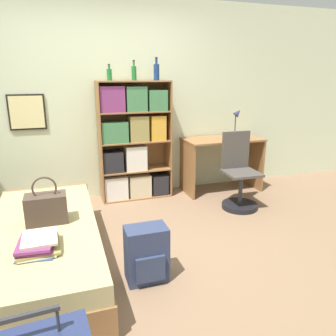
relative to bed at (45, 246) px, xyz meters
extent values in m
plane|color=#84664C|center=(0.75, -0.02, -0.20)|extent=(14.00, 14.00, 0.00)
cube|color=beige|center=(0.75, 1.66, 1.10)|extent=(10.00, 0.06, 2.60)
cube|color=black|center=(-0.16, 1.62, 0.99)|extent=(0.43, 0.02, 0.43)
cube|color=beige|center=(-0.16, 1.60, 0.99)|extent=(0.39, 0.01, 0.39)
cube|color=olive|center=(0.00, -0.02, -0.07)|extent=(0.91, 2.06, 0.26)
cube|color=tan|center=(0.00, -0.02, 0.13)|extent=(0.88, 2.03, 0.15)
cube|color=olive|center=(0.00, 0.99, 0.00)|extent=(0.91, 0.04, 0.41)
cube|color=#47382D|center=(0.04, 0.03, 0.33)|extent=(0.34, 0.20, 0.25)
torus|color=#47382D|center=(0.04, 0.03, 0.52)|extent=(0.20, 0.02, 0.20)
cube|color=#334C84|center=(-0.02, -0.45, 0.21)|extent=(0.29, 0.35, 0.01)
cube|color=silver|center=(-0.02, -0.44, 0.22)|extent=(0.26, 0.36, 0.01)
cube|color=#99894C|center=(-0.01, -0.45, 0.23)|extent=(0.31, 0.33, 0.02)
cube|color=#7A336B|center=(-0.01, -0.44, 0.25)|extent=(0.28, 0.36, 0.01)
cube|color=#334C84|center=(-0.01, -0.44, 0.26)|extent=(0.24, 0.29, 0.01)
cube|color=#7A336B|center=(-0.03, -0.44, 0.28)|extent=(0.27, 0.38, 0.02)
cube|color=beige|center=(0.00, -0.44, 0.30)|extent=(0.25, 0.29, 0.02)
cylinder|color=#2D2D33|center=(0.13, -1.48, 0.41)|extent=(0.01, 0.01, 0.12)
cube|color=#2D2D33|center=(-0.02, -1.49, 0.47)|extent=(0.34, 0.05, 0.02)
cube|color=olive|center=(0.68, 1.45, 0.58)|extent=(0.02, 0.32, 1.57)
cube|color=olive|center=(1.61, 1.45, 0.58)|extent=(0.02, 0.32, 1.57)
cube|color=olive|center=(1.14, 1.60, 0.58)|extent=(0.94, 0.01, 1.57)
cube|color=olive|center=(1.14, 1.45, -0.19)|extent=(0.91, 0.32, 0.02)
cube|color=olive|center=(1.14, 1.45, 0.19)|extent=(0.91, 0.32, 0.02)
cube|color=olive|center=(1.14, 1.45, 0.58)|extent=(0.91, 0.32, 0.02)
cube|color=olive|center=(1.14, 1.45, 0.97)|extent=(0.91, 0.32, 0.02)
cube|color=olive|center=(1.14, 1.45, 1.36)|extent=(0.91, 0.32, 0.02)
cube|color=silver|center=(0.85, 1.43, -0.03)|extent=(0.31, 0.24, 0.31)
cube|color=beige|center=(1.18, 1.43, -0.03)|extent=(0.29, 0.24, 0.30)
cube|color=#232328|center=(1.46, 1.43, -0.04)|extent=(0.22, 0.24, 0.28)
cube|color=#232328|center=(0.83, 1.43, 0.34)|extent=(0.26, 0.24, 0.27)
cube|color=silver|center=(1.14, 1.43, 0.36)|extent=(0.28, 0.24, 0.33)
cube|color=#427A4C|center=(0.87, 1.43, 0.72)|extent=(0.34, 0.24, 0.27)
cube|color=#99894C|center=(1.18, 1.43, 0.76)|extent=(0.25, 0.24, 0.33)
cube|color=gold|center=(1.44, 1.43, 0.75)|extent=(0.20, 0.24, 0.33)
cube|color=#7A336B|center=(0.85, 1.43, 1.14)|extent=(0.31, 0.24, 0.32)
cube|color=#427A4C|center=(1.16, 1.43, 1.14)|extent=(0.26, 0.24, 0.31)
cube|color=#427A4C|center=(1.44, 1.43, 1.12)|extent=(0.24, 0.24, 0.27)
cylinder|color=#1E6B2D|center=(0.85, 1.48, 1.43)|extent=(0.06, 0.06, 0.14)
cylinder|color=#1E6B2D|center=(0.85, 1.48, 1.52)|extent=(0.03, 0.03, 0.04)
cylinder|color=#232328|center=(0.85, 1.48, 1.55)|extent=(0.03, 0.03, 0.02)
cylinder|color=#1E6B2D|center=(1.15, 1.45, 1.45)|extent=(0.06, 0.06, 0.17)
cylinder|color=#1E6B2D|center=(1.15, 1.45, 1.57)|extent=(0.03, 0.03, 0.05)
cylinder|color=#232328|center=(1.15, 1.45, 1.60)|extent=(0.03, 0.03, 0.02)
cylinder|color=navy|center=(1.45, 1.44, 1.47)|extent=(0.07, 0.07, 0.20)
cylinder|color=navy|center=(1.45, 1.44, 1.60)|extent=(0.03, 0.03, 0.06)
cylinder|color=#232328|center=(1.45, 1.44, 1.64)|extent=(0.03, 0.03, 0.02)
cube|color=olive|center=(2.38, 1.33, 0.56)|extent=(1.10, 0.56, 0.02)
cube|color=olive|center=(1.85, 1.33, 0.17)|extent=(0.03, 0.52, 0.75)
cube|color=olive|center=(2.91, 1.33, 0.17)|extent=(0.03, 0.52, 0.75)
cylinder|color=navy|center=(2.60, 1.38, 0.58)|extent=(0.11, 0.11, 0.02)
cylinder|color=navy|center=(2.60, 1.38, 0.74)|extent=(0.02, 0.02, 0.31)
cone|color=navy|center=(2.63, 1.38, 0.92)|extent=(0.14, 0.09, 0.14)
cylinder|color=black|center=(2.30, 0.63, -0.17)|extent=(0.45, 0.45, 0.06)
cylinder|color=#333338|center=(2.30, 0.63, 0.02)|extent=(0.05, 0.05, 0.45)
cube|color=#47423D|center=(2.30, 0.63, 0.27)|extent=(0.42, 0.42, 0.03)
cube|color=#47423D|center=(2.30, 0.82, 0.52)|extent=(0.37, 0.05, 0.48)
cube|color=#2D3856|center=(0.79, -0.46, 0.03)|extent=(0.34, 0.22, 0.47)
cube|color=#2D3856|center=(0.79, -0.58, -0.04)|extent=(0.24, 0.03, 0.21)
camera|label=1|loc=(0.22, -2.76, 1.44)|focal=35.00mm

